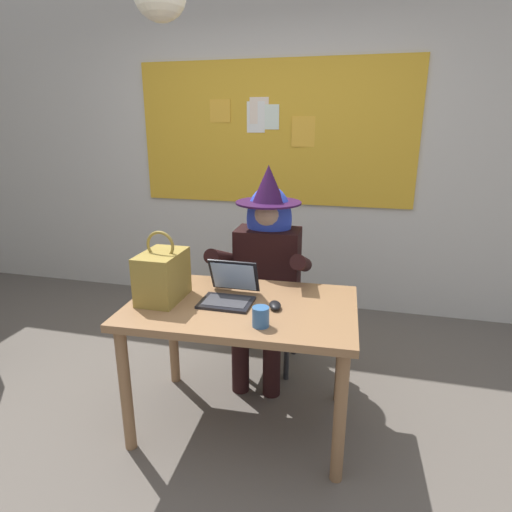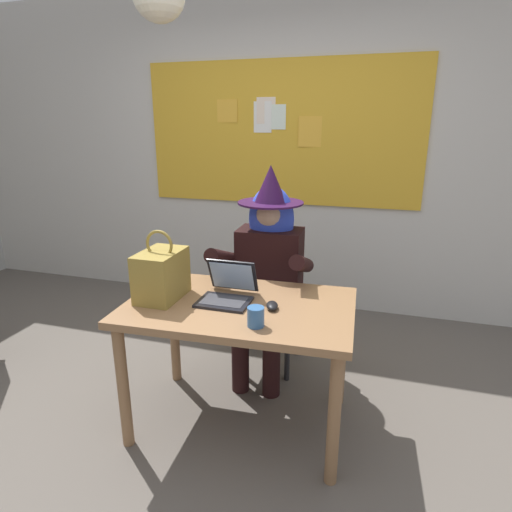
{
  "view_description": "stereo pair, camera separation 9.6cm",
  "coord_description": "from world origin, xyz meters",
  "px_view_note": "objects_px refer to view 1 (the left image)",
  "views": [
    {
      "loc": [
        0.81,
        -1.88,
        1.65
      ],
      "look_at": [
        0.21,
        0.44,
        0.9
      ],
      "focal_mm": 30.19,
      "sensor_mm": 36.0,
      "label": 1
    },
    {
      "loc": [
        0.9,
        -1.85,
        1.65
      ],
      "look_at": [
        0.21,
        0.44,
        0.9
      ],
      "focal_mm": 30.19,
      "sensor_mm": 36.0,
      "label": 2
    }
  ],
  "objects_px": {
    "desk_main": "(242,321)",
    "handbag": "(162,275)",
    "laptop": "(229,292)",
    "computer_mouse": "(275,305)",
    "person_costumed": "(266,260)",
    "chair_at_desk": "(269,292)",
    "coffee_mug": "(261,317)"
  },
  "relations": [
    {
      "from": "laptop",
      "to": "computer_mouse",
      "type": "xyz_separation_m",
      "value": [
        0.26,
        -0.05,
        -0.03
      ]
    },
    {
      "from": "person_costumed",
      "to": "laptop",
      "type": "bearing_deg",
      "value": -8.79
    },
    {
      "from": "laptop",
      "to": "coffee_mug",
      "type": "relative_size",
      "value": 3.04
    },
    {
      "from": "coffee_mug",
      "to": "person_costumed",
      "type": "bearing_deg",
      "value": 101.35
    },
    {
      "from": "handbag",
      "to": "coffee_mug",
      "type": "xyz_separation_m",
      "value": [
        0.58,
        -0.18,
        -0.09
      ]
    },
    {
      "from": "desk_main",
      "to": "handbag",
      "type": "xyz_separation_m",
      "value": [
        -0.43,
        -0.04,
        0.23
      ]
    },
    {
      "from": "desk_main",
      "to": "handbag",
      "type": "bearing_deg",
      "value": -174.48
    },
    {
      "from": "desk_main",
      "to": "person_costumed",
      "type": "distance_m",
      "value": 0.63
    },
    {
      "from": "laptop",
      "to": "coffee_mug",
      "type": "xyz_separation_m",
      "value": [
        0.24,
        -0.26,
        0.0
      ]
    },
    {
      "from": "computer_mouse",
      "to": "coffee_mug",
      "type": "distance_m",
      "value": 0.22
    },
    {
      "from": "person_costumed",
      "to": "computer_mouse",
      "type": "relative_size",
      "value": 13.39
    },
    {
      "from": "laptop",
      "to": "chair_at_desk",
      "type": "bearing_deg",
      "value": 84.72
    },
    {
      "from": "desk_main",
      "to": "chair_at_desk",
      "type": "bearing_deg",
      "value": 91.1
    },
    {
      "from": "desk_main",
      "to": "handbag",
      "type": "relative_size",
      "value": 3.24
    },
    {
      "from": "desk_main",
      "to": "computer_mouse",
      "type": "xyz_separation_m",
      "value": [
        0.18,
        -0.01,
        0.12
      ]
    },
    {
      "from": "laptop",
      "to": "handbag",
      "type": "relative_size",
      "value": 0.76
    },
    {
      "from": "desk_main",
      "to": "coffee_mug",
      "type": "height_order",
      "value": "coffee_mug"
    },
    {
      "from": "laptop",
      "to": "handbag",
      "type": "xyz_separation_m",
      "value": [
        -0.35,
        -0.08,
        0.09
      ]
    },
    {
      "from": "chair_at_desk",
      "to": "coffee_mug",
      "type": "distance_m",
      "value": 1.01
    },
    {
      "from": "person_costumed",
      "to": "computer_mouse",
      "type": "distance_m",
      "value": 0.66
    },
    {
      "from": "person_costumed",
      "to": "handbag",
      "type": "distance_m",
      "value": 0.78
    },
    {
      "from": "desk_main",
      "to": "laptop",
      "type": "distance_m",
      "value": 0.17
    },
    {
      "from": "desk_main",
      "to": "person_costumed",
      "type": "xyz_separation_m",
      "value": [
        -0.01,
        0.61,
        0.15
      ]
    },
    {
      "from": "handbag",
      "to": "coffee_mug",
      "type": "bearing_deg",
      "value": -17.55
    },
    {
      "from": "handbag",
      "to": "coffee_mug",
      "type": "relative_size",
      "value": 3.98
    },
    {
      "from": "person_costumed",
      "to": "handbag",
      "type": "relative_size",
      "value": 3.68
    },
    {
      "from": "coffee_mug",
      "to": "desk_main",
      "type": "bearing_deg",
      "value": 124.96
    },
    {
      "from": "person_costumed",
      "to": "coffee_mug",
      "type": "distance_m",
      "value": 0.86
    },
    {
      "from": "person_costumed",
      "to": "coffee_mug",
      "type": "height_order",
      "value": "person_costumed"
    },
    {
      "from": "chair_at_desk",
      "to": "person_costumed",
      "type": "height_order",
      "value": "person_costumed"
    },
    {
      "from": "person_costumed",
      "to": "computer_mouse",
      "type": "bearing_deg",
      "value": 15.01
    },
    {
      "from": "laptop",
      "to": "computer_mouse",
      "type": "relative_size",
      "value": 2.78
    }
  ]
}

